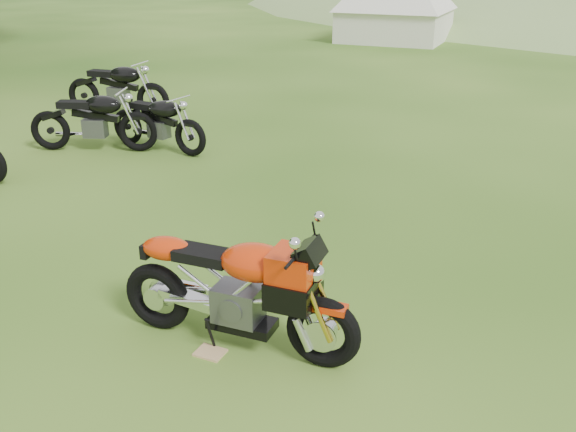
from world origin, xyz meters
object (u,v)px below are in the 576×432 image
(plywood_board, at_px, (210,353))
(vintage_moto_a, at_px, (157,121))
(vintage_moto_d, at_px, (117,87))
(sport_motorcycle, at_px, (235,281))
(vintage_moto_b, at_px, (93,119))

(plywood_board, relative_size, vintage_moto_a, 0.13)
(plywood_board, distance_m, vintage_moto_d, 8.25)
(sport_motorcycle, bearing_deg, plywood_board, -126.87)
(vintage_moto_b, bearing_deg, sport_motorcycle, -61.02)
(plywood_board, relative_size, vintage_moto_b, 0.12)
(vintage_moto_d, bearing_deg, vintage_moto_b, -67.91)
(vintage_moto_b, relative_size, vintage_moto_d, 0.94)
(vintage_moto_d, bearing_deg, plywood_board, -54.30)
(vintage_moto_a, height_order, vintage_moto_b, vintage_moto_b)
(plywood_board, bearing_deg, sport_motorcycle, 45.18)
(sport_motorcycle, height_order, plywood_board, sport_motorcycle)
(sport_motorcycle, xyz_separation_m, plywood_board, (-0.17, -0.17, -0.57))
(vintage_moto_a, bearing_deg, vintage_moto_b, -147.21)
(plywood_board, height_order, vintage_moto_b, vintage_moto_b)
(plywood_board, distance_m, vintage_moto_a, 5.72)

